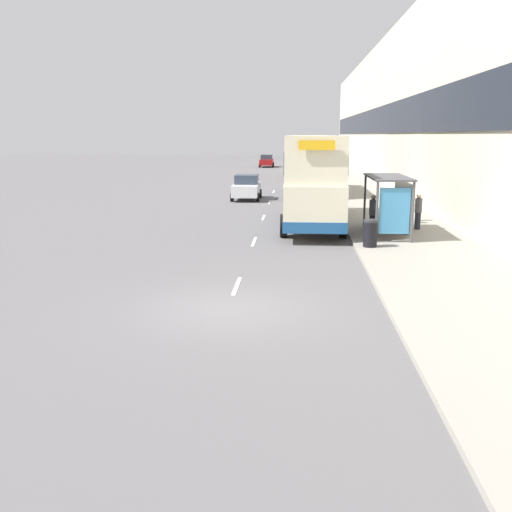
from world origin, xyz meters
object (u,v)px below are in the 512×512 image
(pedestrian_2, at_px, (418,211))
(litter_bin, at_px, (370,233))
(car_1, at_px, (297,166))
(bus_shelter, at_px, (393,195))
(car_2, at_px, (299,170))
(pedestrian_1, at_px, (373,214))
(car_3, at_px, (247,187))
(pedestrian_3, at_px, (407,216))
(double_decker_bus_near, at_px, (312,179))
(pedestrian_4, at_px, (407,204))
(double_decker_bus_ahead, at_px, (308,163))
(car_0, at_px, (267,161))
(pedestrian_at_shelter, at_px, (398,205))

(pedestrian_2, xyz_separation_m, litter_bin, (-2.68, -4.34, -0.29))
(car_1, relative_size, litter_bin, 4.19)
(pedestrian_2, bearing_deg, bus_shelter, -130.52)
(car_1, height_order, car_2, car_2)
(car_1, relative_size, pedestrian_1, 2.63)
(litter_bin, bearing_deg, car_3, 109.81)
(pedestrian_1, bearing_deg, pedestrian_3, -10.90)
(double_decker_bus_near, relative_size, pedestrian_3, 6.61)
(pedestrian_3, relative_size, litter_bin, 1.50)
(car_1, height_order, car_3, car_3)
(litter_bin, bearing_deg, car_1, 93.43)
(bus_shelter, distance_m, litter_bin, 3.15)
(car_1, bearing_deg, pedestrian_1, -85.65)
(bus_shelter, bearing_deg, pedestrian_4, 71.32)
(double_decker_bus_near, relative_size, double_decker_bus_ahead, 0.97)
(double_decker_bus_ahead, relative_size, car_2, 2.35)
(car_0, distance_m, pedestrian_3, 55.19)
(car_2, bearing_deg, litter_bin, -85.95)
(pedestrian_3, bearing_deg, double_decker_bus_ahead, 101.82)
(pedestrian_1, bearing_deg, car_1, 94.35)
(double_decker_bus_near, height_order, pedestrian_4, double_decker_bus_near)
(pedestrian_3, bearing_deg, double_decker_bus_near, 142.53)
(bus_shelter, xyz_separation_m, double_decker_bus_ahead, (-3.17, 18.57, 0.41))
(car_0, relative_size, pedestrian_4, 2.56)
(car_2, bearing_deg, double_decker_bus_ahead, -87.67)
(car_3, bearing_deg, double_decker_bus_ahead, -136.63)
(pedestrian_1, bearing_deg, car_2, 95.27)
(car_0, distance_m, pedestrian_at_shelter, 52.13)
(pedestrian_1, distance_m, pedestrian_2, 2.52)
(pedestrian_2, height_order, pedestrian_3, pedestrian_2)
(car_3, distance_m, pedestrian_1, 15.61)
(bus_shelter, bearing_deg, car_0, 98.39)
(double_decker_bus_ahead, relative_size, litter_bin, 10.23)
(car_0, height_order, car_1, car_0)
(bus_shelter, relative_size, car_0, 0.97)
(car_1, xyz_separation_m, car_2, (0.14, -8.85, 0.07))
(car_3, distance_m, pedestrian_4, 13.63)
(double_decker_bus_ahead, xyz_separation_m, pedestrian_4, (4.58, -14.40, -1.28))
(pedestrian_2, xyz_separation_m, pedestrian_3, (-0.78, -1.52, -0.02))
(double_decker_bus_ahead, distance_m, pedestrian_2, 17.54)
(double_decker_bus_near, distance_m, pedestrian_1, 3.99)
(car_2, height_order, pedestrian_3, car_2)
(car_0, relative_size, car_2, 0.95)
(double_decker_bus_near, xyz_separation_m, pedestrian_1, (2.57, -2.77, -1.29))
(double_decker_bus_ahead, xyz_separation_m, pedestrian_3, (3.85, -18.39, -1.34))
(car_3, bearing_deg, litter_bin, 109.81)
(car_3, height_order, litter_bin, car_3)
(bus_shelter, height_order, double_decker_bus_near, double_decker_bus_near)
(double_decker_bus_near, bearing_deg, pedestrian_3, -37.47)
(pedestrian_2, bearing_deg, double_decker_bus_ahead, 105.34)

